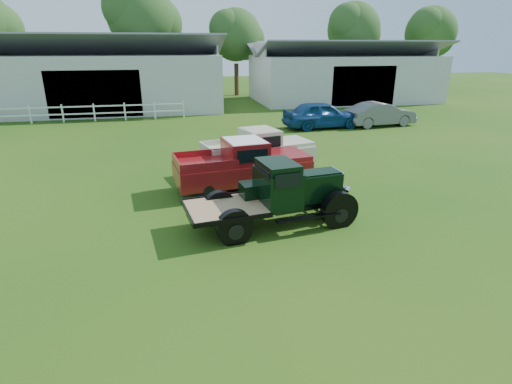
{
  "coord_description": "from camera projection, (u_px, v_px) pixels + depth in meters",
  "views": [
    {
      "loc": [
        -2.0,
        -8.99,
        4.89
      ],
      "look_at": [
        0.2,
        1.2,
        1.05
      ],
      "focal_mm": 28.0,
      "sensor_mm": 36.0,
      "label": 1
    }
  ],
  "objects": [
    {
      "name": "tree_e",
      "position": [
        429.0,
        47.0,
        43.18
      ],
      "size": [
        5.7,
        5.7,
        9.5
      ],
      "primitive_type": null,
      "color": "#264E1C",
      "rests_on": "ground"
    },
    {
      "name": "tree_c",
      "position": [
        236.0,
        49.0,
        40.03
      ],
      "size": [
        5.4,
        5.4,
        9.0
      ],
      "primitive_type": null,
      "color": "#264E1C",
      "rests_on": "ground"
    },
    {
      "name": "white_pickup",
      "position": [
        258.0,
        151.0,
        16.17
      ],
      "size": [
        4.96,
        2.84,
        1.71
      ],
      "primitive_type": null,
      "rotation": [
        0.0,
        0.0,
        0.23
      ],
      "color": "beige",
      "rests_on": "ground"
    },
    {
      "name": "misc_car_grey",
      "position": [
        380.0,
        114.0,
        25.52
      ],
      "size": [
        4.68,
        2.06,
        1.5
      ],
      "primitive_type": "imported",
      "rotation": [
        0.0,
        0.0,
        1.68
      ],
      "color": "slate",
      "rests_on": "ground"
    },
    {
      "name": "fence_rail",
      "position": [
        79.0,
        113.0,
        26.89
      ],
      "size": [
        14.2,
        0.16,
        1.2
      ],
      "primitive_type": null,
      "color": "white",
      "rests_on": "ground"
    },
    {
      "name": "tree_b",
      "position": [
        143.0,
        36.0,
        38.74
      ],
      "size": [
        6.9,
        6.9,
        11.5
      ],
      "primitive_type": null,
      "color": "#264E1C",
      "rests_on": "ground"
    },
    {
      "name": "tree_d",
      "position": [
        352.0,
        44.0,
        43.35
      ],
      "size": [
        6.0,
        6.0,
        10.0
      ],
      "primitive_type": null,
      "color": "#264E1C",
      "rests_on": "ground"
    },
    {
      "name": "ground",
      "position": [
        258.0,
        246.0,
        10.33
      ],
      "size": [
        120.0,
        120.0,
        0.0
      ],
      "primitive_type": "plane",
      "color": "#1B490E"
    },
    {
      "name": "red_pickup",
      "position": [
        242.0,
        164.0,
        14.23
      ],
      "size": [
        5.15,
        2.53,
        1.8
      ],
      "primitive_type": null,
      "rotation": [
        0.0,
        0.0,
        0.13
      ],
      "color": "maroon",
      "rests_on": "ground"
    },
    {
      "name": "shed_right",
      "position": [
        343.0,
        72.0,
        36.96
      ],
      "size": [
        16.8,
        9.2,
        5.2
      ],
      "primitive_type": null,
      "color": "#BEBEBE",
      "rests_on": "ground"
    },
    {
      "name": "shed_left",
      "position": [
        103.0,
        73.0,
        31.83
      ],
      "size": [
        18.8,
        10.2,
        5.6
      ],
      "primitive_type": null,
      "color": "#BEBEBE",
      "rests_on": "ground"
    },
    {
      "name": "vintage_flatbed",
      "position": [
        274.0,
        194.0,
        11.27
      ],
      "size": [
        4.95,
        2.5,
        1.88
      ],
      "primitive_type": null,
      "rotation": [
        0.0,
        0.0,
        0.13
      ],
      "color": "black",
      "rests_on": "ground"
    },
    {
      "name": "misc_car_blue",
      "position": [
        322.0,
        115.0,
        24.82
      ],
      "size": [
        4.98,
        2.23,
        1.66
      ],
      "primitive_type": "imported",
      "rotation": [
        0.0,
        0.0,
        1.63
      ],
      "color": "navy",
      "rests_on": "ground"
    }
  ]
}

